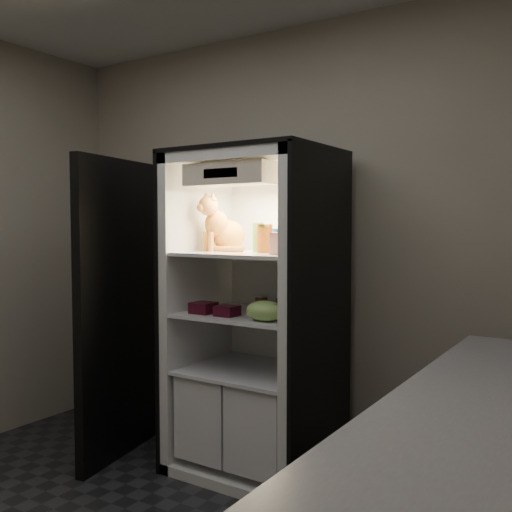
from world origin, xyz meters
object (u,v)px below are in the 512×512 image
Objects in this scene: salsa_jar at (265,238)px; mayo_tub at (277,240)px; soda_can_a at (289,304)px; berry_box_left at (204,308)px; refrigerator at (257,336)px; soda_can_b at (287,306)px; cream_carton at (278,244)px; berry_box_right at (227,311)px; soda_can_c at (282,308)px; pepper_jar at (296,233)px; parmesan_shaker at (258,237)px; condiment_jar at (261,304)px; tabby_cat at (222,229)px; grape_bag at (265,311)px.

mayo_tub is at bearing 92.27° from salsa_jar.
soda_can_a is 0.49m from berry_box_left.
soda_can_b is (0.25, -0.08, 0.21)m from refrigerator.
berry_box_right is (-0.31, -0.03, -0.38)m from cream_carton.
cream_carton is 0.92× the size of berry_box_left.
soda_can_c is 0.49m from berry_box_left.
salsa_jar is 1.27× the size of berry_box_left.
pepper_jar is 0.21m from cream_carton.
parmesan_shaker reaches higher than soda_can_b.
condiment_jar is at bearing 39.82° from berry_box_left.
tabby_cat is 0.51m from condiment_jar.
pepper_jar is 0.41m from soda_can_b.
cream_carton is (0.17, -0.27, -0.01)m from mayo_tub.
soda_can_c is (0.27, -0.17, 0.21)m from refrigerator.
tabby_cat is 0.64m from soda_can_b.
parmesan_shaker is 0.46m from berry_box_right.
cream_carton reaches higher than berry_box_left.
pepper_jar is at bearing 27.73° from salsa_jar.
soda_can_b is (0.15, -0.14, -0.36)m from mayo_tub.
grape_bag is at bearing -130.76° from cream_carton.
soda_can_a is at bearing 90.54° from grape_bag.
parmesan_shaker is 0.24m from pepper_jar.
berry_box_left is at bearing -152.46° from soda_can_a.
soda_can_c is (0.17, -0.22, -0.36)m from mayo_tub.
mayo_tub is 1.08× the size of berry_box_left.
mayo_tub is (0.08, 0.08, -0.02)m from parmesan_shaker.
salsa_jar is at bearing 142.78° from cream_carton.
soda_can_c is 0.95× the size of berry_box_left.
cream_carton is at bearing 49.24° from grape_bag.
soda_can_a is at bearing -27.91° from mayo_tub.
parmesan_shaker is 0.44m from soda_can_b.
soda_can_b is at bearing 102.95° from soda_can_c.
mayo_tub is 0.18m from pepper_jar.
cream_carton reaches higher than berry_box_right.
tabby_cat reaches higher than pepper_jar.
berry_box_left is at bearing -139.31° from parmesan_shaker.
grape_bag reaches higher than berry_box_left.
berry_box_left is at bearing -67.60° from tabby_cat.
soda_can_b is at bearing 98.88° from cream_carton.
pepper_jar is 0.68m from berry_box_left.
berry_box_right is (-0.05, -0.24, 0.18)m from refrigerator.
condiment_jar is 0.88× the size of berry_box_right.
soda_can_a is at bearing 106.98° from soda_can_c.
pepper_jar is at bearing -21.01° from mayo_tub.
cream_carton is 0.95× the size of soda_can_a.
cream_carton is 0.61m from berry_box_left.
cream_carton reaches higher than soda_can_c.
condiment_jar is (-0.22, -0.01, -0.41)m from pepper_jar.
pepper_jar is 0.40m from soda_can_a.
pepper_jar reaches higher than parmesan_shaker.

